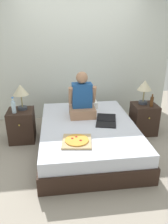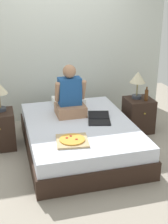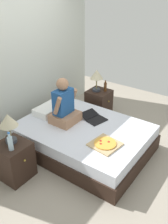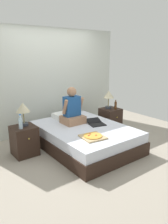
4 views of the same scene
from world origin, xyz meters
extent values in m
plane|color=#9E9384|center=(0.00, 0.00, 0.00)|extent=(5.91, 5.91, 0.00)
cube|color=silver|center=(0.00, 1.42, 1.25)|extent=(3.91, 0.12, 2.50)
cube|color=black|center=(0.00, 0.00, 0.13)|extent=(1.56, 2.13, 0.26)
cube|color=silver|center=(0.00, 0.00, 0.36)|extent=(1.51, 2.06, 0.19)
cube|color=black|center=(-1.13, 0.42, 0.29)|extent=(0.44, 0.44, 0.57)
sphere|color=gold|center=(-1.13, 0.18, 0.40)|extent=(0.03, 0.03, 0.03)
cylinder|color=#333842|center=(-1.09, 0.47, 0.60)|extent=(0.16, 0.16, 0.05)
cylinder|color=olive|center=(-1.09, 0.47, 0.73)|extent=(0.02, 0.02, 0.22)
cube|color=black|center=(1.13, 0.42, 0.29)|extent=(0.44, 0.44, 0.57)
sphere|color=gold|center=(1.13, 0.18, 0.40)|extent=(0.03, 0.03, 0.03)
cylinder|color=#333842|center=(1.10, 0.47, 0.60)|extent=(0.16, 0.16, 0.05)
cylinder|color=olive|center=(1.10, 0.47, 0.73)|extent=(0.02, 0.02, 0.22)
cone|color=beige|center=(1.10, 0.47, 0.93)|extent=(0.26, 0.26, 0.18)
cylinder|color=#512D14|center=(1.20, 0.32, 0.66)|extent=(0.06, 0.06, 0.18)
cylinder|color=#512D14|center=(1.20, 0.32, 0.78)|extent=(0.03, 0.03, 0.05)
cube|color=white|center=(0.02, 0.78, 0.51)|extent=(0.52, 0.34, 0.12)
cube|color=#A37556|center=(-0.06, 0.34, 0.53)|extent=(0.44, 0.40, 0.16)
cube|color=#1E4C8C|center=(-0.06, 0.37, 0.82)|extent=(0.34, 0.20, 0.42)
sphere|color=#A37556|center=(-0.06, 0.37, 1.13)|extent=(0.20, 0.20, 0.20)
cylinder|color=#A37556|center=(-0.26, 0.32, 0.84)|extent=(0.07, 0.18, 0.32)
cylinder|color=#A37556|center=(0.14, 0.32, 0.84)|extent=(0.07, 0.18, 0.32)
cube|color=black|center=(0.28, -0.09, 0.46)|extent=(0.36, 0.29, 0.02)
cube|color=black|center=(0.33, 0.11, 0.49)|extent=(0.35, 0.27, 0.06)
cube|color=tan|center=(-0.24, -0.57, 0.46)|extent=(0.45, 0.45, 0.03)
cylinder|color=gold|center=(-0.24, -0.57, 0.48)|extent=(0.33, 0.33, 0.02)
cylinder|color=maroon|center=(-0.30, -0.53, 0.49)|extent=(0.04, 0.04, 0.00)
cylinder|color=maroon|center=(-0.19, -0.60, 0.49)|extent=(0.04, 0.04, 0.00)
cylinder|color=maroon|center=(-0.24, -0.49, 0.49)|extent=(0.04, 0.04, 0.00)
camera|label=1|loc=(-0.48, -3.19, 2.00)|focal=35.00mm
camera|label=2|loc=(-1.03, -4.04, 2.27)|focal=50.00mm
camera|label=3|loc=(-2.85, -2.05, 2.64)|focal=40.00mm
camera|label=4|loc=(-2.56, -3.39, 1.92)|focal=35.00mm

